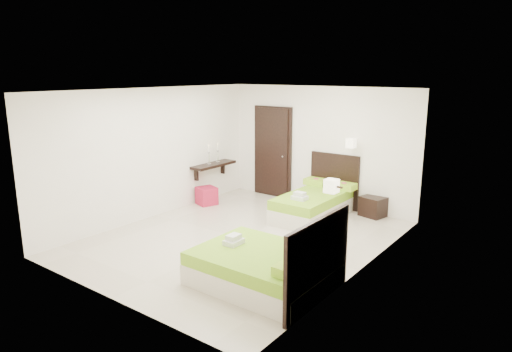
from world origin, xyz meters
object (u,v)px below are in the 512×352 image
Objects in this scene: bed_double at (267,267)px; nightstand at (373,206)px; ottoman at (207,196)px; bed_single at (315,203)px.

bed_double reaches higher than nightstand.
bed_double reaches higher than ottoman.
nightstand is (-0.05, 3.84, -0.07)m from bed_double.
bed_single reaches higher than ottoman.
bed_single is 4.86× the size of ottoman.
ottoman is (-2.37, -0.69, -0.10)m from bed_single.
bed_single is 1.20m from nightstand.
nightstand is 1.18× the size of ottoman.
bed_single reaches higher than nightstand.
ottoman is at bearing -163.82° from bed_single.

